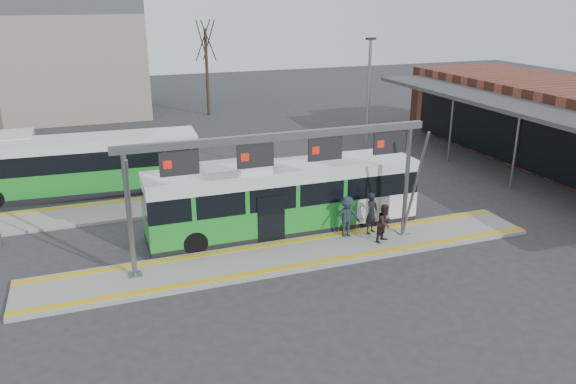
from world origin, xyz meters
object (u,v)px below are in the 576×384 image
object	(u,v)px
hero_bus	(283,198)
passenger_b	(385,223)
gantry	(283,158)
passenger_a	(372,213)
passenger_c	(347,217)

from	to	relation	value
hero_bus	passenger_b	world-z (taller)	hero_bus
gantry	passenger_b	bearing A→B (deg)	-5.78
gantry	passenger_a	distance (m)	5.52
gantry	passenger_c	world-z (taller)	gantry
passenger_b	gantry	bearing A→B (deg)	147.47
passenger_a	passenger_b	bearing A→B (deg)	-116.29
hero_bus	passenger_b	distance (m)	4.80
passenger_c	passenger_a	bearing A→B (deg)	2.22
gantry	passenger_c	bearing A→B (deg)	10.64
passenger_c	passenger_b	bearing A→B (deg)	-35.61
gantry	passenger_b	distance (m)	5.64
gantry	passenger_b	xyz separation A→B (m)	(4.56, -0.46, -3.28)
hero_bus	passenger_a	bearing A→B (deg)	-29.02
gantry	passenger_b	world-z (taller)	gantry
gantry	passenger_a	xyz separation A→B (m)	(4.47, 0.58, -3.18)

